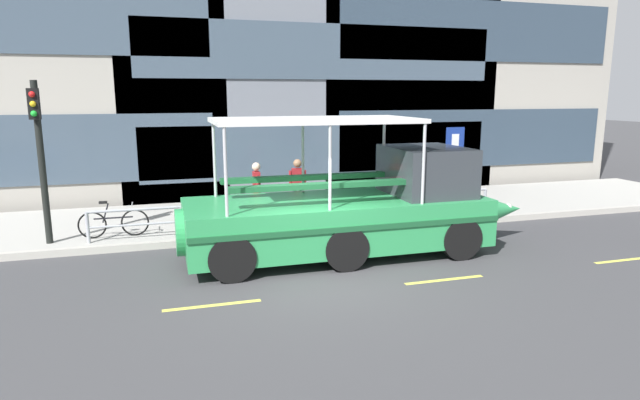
{
  "coord_description": "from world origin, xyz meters",
  "views": [
    {
      "loc": [
        -3.16,
        -10.5,
        3.85
      ],
      "look_at": [
        0.49,
        1.69,
        1.3
      ],
      "focal_mm": 29.99,
      "sensor_mm": 36.0,
      "label": 1
    }
  ],
  "objects_px": {
    "pedestrian_near_bow": "(413,177)",
    "pedestrian_mid_left": "(298,183)",
    "duck_tour_boat": "(358,210)",
    "pedestrian_mid_right": "(257,187)",
    "traffic_light_pole": "(39,147)",
    "leaned_bicycle": "(114,223)",
    "parking_sign": "(454,156)"
  },
  "relations": [
    {
      "from": "pedestrian_mid_left",
      "to": "pedestrian_mid_right",
      "type": "height_order",
      "value": "pedestrian_mid_left"
    },
    {
      "from": "leaned_bicycle",
      "to": "pedestrian_mid_left",
      "type": "distance_m",
      "value": 5.18
    },
    {
      "from": "traffic_light_pole",
      "to": "pedestrian_mid_left",
      "type": "relative_size",
      "value": 2.24
    },
    {
      "from": "duck_tour_boat",
      "to": "pedestrian_mid_left",
      "type": "xyz_separation_m",
      "value": [
        -0.67,
        3.25,
        0.17
      ]
    },
    {
      "from": "pedestrian_mid_left",
      "to": "pedestrian_mid_right",
      "type": "xyz_separation_m",
      "value": [
        -1.26,
        -0.25,
        -0.01
      ]
    },
    {
      "from": "leaned_bicycle",
      "to": "traffic_light_pole",
      "type": "bearing_deg",
      "value": -172.2
    },
    {
      "from": "duck_tour_boat",
      "to": "pedestrian_near_bow",
      "type": "bearing_deg",
      "value": 47.51
    },
    {
      "from": "duck_tour_boat",
      "to": "parking_sign",
      "type": "bearing_deg",
      "value": 31.72
    },
    {
      "from": "pedestrian_mid_left",
      "to": "leaned_bicycle",
      "type": "bearing_deg",
      "value": -172.45
    },
    {
      "from": "leaned_bicycle",
      "to": "duck_tour_boat",
      "type": "relative_size",
      "value": 0.2
    },
    {
      "from": "leaned_bicycle",
      "to": "pedestrian_near_bow",
      "type": "bearing_deg",
      "value": 5.96
    },
    {
      "from": "parking_sign",
      "to": "pedestrian_mid_left",
      "type": "bearing_deg",
      "value": 170.94
    },
    {
      "from": "traffic_light_pole",
      "to": "pedestrian_near_bow",
      "type": "xyz_separation_m",
      "value": [
        10.48,
        1.14,
        -1.38
      ]
    },
    {
      "from": "pedestrian_near_bow",
      "to": "leaned_bicycle",
      "type": "bearing_deg",
      "value": -174.04
    },
    {
      "from": "duck_tour_boat",
      "to": "pedestrian_mid_right",
      "type": "distance_m",
      "value": 3.57
    },
    {
      "from": "parking_sign",
      "to": "pedestrian_mid_left",
      "type": "xyz_separation_m",
      "value": [
        -4.71,
        0.75,
        -0.74
      ]
    },
    {
      "from": "traffic_light_pole",
      "to": "pedestrian_mid_right",
      "type": "relative_size",
      "value": 2.26
    },
    {
      "from": "parking_sign",
      "to": "pedestrian_mid_right",
      "type": "xyz_separation_m",
      "value": [
        -5.97,
        0.5,
        -0.75
      ]
    },
    {
      "from": "pedestrian_near_bow",
      "to": "pedestrian_mid_right",
      "type": "bearing_deg",
      "value": -174.3
    },
    {
      "from": "traffic_light_pole",
      "to": "pedestrian_mid_left",
      "type": "distance_m",
      "value": 6.79
    },
    {
      "from": "traffic_light_pole",
      "to": "leaned_bicycle",
      "type": "xyz_separation_m",
      "value": [
        1.51,
        0.21,
        -2.04
      ]
    },
    {
      "from": "duck_tour_boat",
      "to": "pedestrian_near_bow",
      "type": "height_order",
      "value": "duck_tour_boat"
    },
    {
      "from": "traffic_light_pole",
      "to": "leaned_bicycle",
      "type": "bearing_deg",
      "value": 7.8
    },
    {
      "from": "pedestrian_near_bow",
      "to": "duck_tour_boat",
      "type": "bearing_deg",
      "value": -132.49
    },
    {
      "from": "duck_tour_boat",
      "to": "pedestrian_mid_left",
      "type": "height_order",
      "value": "duck_tour_boat"
    },
    {
      "from": "leaned_bicycle",
      "to": "duck_tour_boat",
      "type": "distance_m",
      "value": 6.33
    },
    {
      "from": "traffic_light_pole",
      "to": "pedestrian_mid_right",
      "type": "bearing_deg",
      "value": 6.74
    },
    {
      "from": "parking_sign",
      "to": "pedestrian_mid_right",
      "type": "bearing_deg",
      "value": 175.21
    },
    {
      "from": "traffic_light_pole",
      "to": "parking_sign",
      "type": "relative_size",
      "value": 1.49
    },
    {
      "from": "leaned_bicycle",
      "to": "pedestrian_mid_left",
      "type": "height_order",
      "value": "pedestrian_mid_left"
    },
    {
      "from": "parking_sign",
      "to": "leaned_bicycle",
      "type": "height_order",
      "value": "parking_sign"
    },
    {
      "from": "pedestrian_near_bow",
      "to": "pedestrian_mid_left",
      "type": "bearing_deg",
      "value": -176.13
    }
  ]
}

